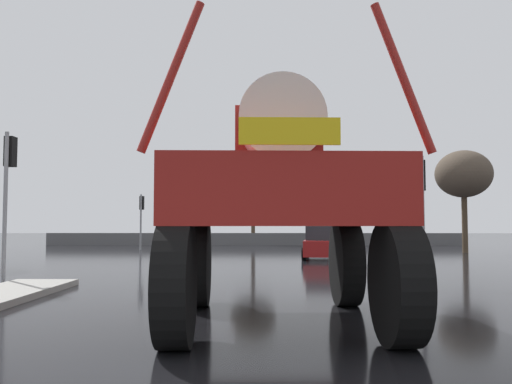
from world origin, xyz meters
name	(u,v)px	position (x,y,z in m)	size (l,w,h in m)	color
ground_plane	(245,265)	(0.00, 18.00, 0.00)	(120.00, 120.00, 0.00)	black
oversize_sprayer	(278,201)	(1.02, 5.98, 2.05)	(4.06, 5.44, 4.71)	black
sedan_ahead	(324,243)	(3.55, 21.61, 0.71)	(2.30, 4.29, 1.52)	maroon
traffic_signal_near_left	(9,173)	(-6.30, 11.37, 3.05)	(0.24, 0.54, 4.18)	gray
traffic_signal_near_right	(420,191)	(5.04, 11.38, 2.55)	(0.24, 0.54, 3.49)	gray
traffic_signal_far_left	(142,209)	(-6.82, 29.28, 2.48)	(0.24, 0.55, 3.41)	gray
bare_tree_right	(464,174)	(11.93, 26.37, 4.36)	(3.11, 3.11, 5.71)	#473828
bare_tree_far_center	(253,171)	(-0.09, 37.51, 5.68)	(3.56, 3.56, 7.23)	#473828
roadside_barrier	(254,239)	(0.00, 35.52, 0.45)	(30.59, 0.24, 0.90)	#59595B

